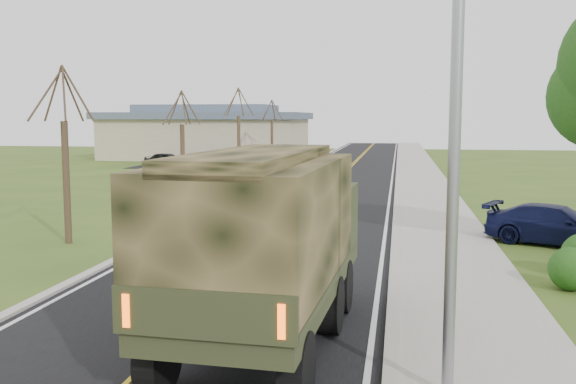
% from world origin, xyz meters
% --- Properties ---
extents(ground, '(160.00, 160.00, 0.00)m').
position_xyz_m(ground, '(0.00, 0.00, 0.00)').
color(ground, '#364D19').
rests_on(ground, ground).
extents(road, '(8.00, 120.00, 0.01)m').
position_xyz_m(road, '(0.00, 40.00, 0.01)').
color(road, black).
rests_on(road, ground).
extents(curb_right, '(0.30, 120.00, 0.12)m').
position_xyz_m(curb_right, '(4.15, 40.00, 0.06)').
color(curb_right, '#9E998E').
rests_on(curb_right, ground).
extents(sidewalk_right, '(3.20, 120.00, 0.10)m').
position_xyz_m(sidewalk_right, '(5.90, 40.00, 0.05)').
color(sidewalk_right, '#9E998E').
rests_on(sidewalk_right, ground).
extents(curb_left, '(0.30, 120.00, 0.10)m').
position_xyz_m(curb_left, '(-4.15, 40.00, 0.05)').
color(curb_left, '#9E998E').
rests_on(curb_left, ground).
extents(street_light, '(1.65, 0.22, 8.00)m').
position_xyz_m(street_light, '(4.90, -0.50, 4.43)').
color(street_light, gray).
rests_on(street_light, ground).
extents(bare_tree_a, '(1.93, 2.26, 6.08)m').
position_xyz_m(bare_tree_a, '(-7.00, 10.00, 2.63)').
color(bare_tree_a, '#38281C').
rests_on(bare_tree_a, ground).
extents(bare_tree_b, '(1.83, 2.14, 5.73)m').
position_xyz_m(bare_tree_b, '(-7.00, 22.00, 2.48)').
color(bare_tree_b, '#38281C').
rests_on(bare_tree_b, ground).
extents(bare_tree_c, '(2.04, 2.39, 6.42)m').
position_xyz_m(bare_tree_c, '(-7.00, 34.00, 2.78)').
color(bare_tree_c, '#38281C').
rests_on(bare_tree_c, ground).
extents(bare_tree_d, '(1.88, 2.20, 5.91)m').
position_xyz_m(bare_tree_d, '(-7.00, 46.00, 2.55)').
color(bare_tree_d, '#38281C').
rests_on(bare_tree_d, ground).
extents(commercial_building, '(25.50, 21.50, 5.65)m').
position_xyz_m(commercial_building, '(-15.98, 55.97, 2.69)').
color(commercial_building, tan).
rests_on(commercial_building, ground).
extents(military_truck, '(2.95, 7.61, 3.73)m').
position_xyz_m(military_truck, '(1.78, 1.45, 2.14)').
color(military_truck, black).
rests_on(military_truck, ground).
extents(suv_champagne, '(2.89, 5.35, 1.42)m').
position_xyz_m(suv_champagne, '(-2.16, 20.25, 0.71)').
color(suv_champagne, tan).
rests_on(suv_champagne, ground).
extents(sedan_silver, '(1.71, 4.03, 1.29)m').
position_xyz_m(sedan_silver, '(-1.28, 27.15, 0.65)').
color(sedan_silver, silver).
rests_on(sedan_silver, ground).
extents(pickup_navy, '(5.06, 3.70, 1.36)m').
position_xyz_m(pickup_navy, '(9.53, 12.55, 0.68)').
color(pickup_navy, '#0E1235').
rests_on(pickup_navy, ground).
extents(lot_car_dark, '(4.17, 2.07, 1.37)m').
position_xyz_m(lot_car_dark, '(-15.31, 42.00, 0.68)').
color(lot_car_dark, black).
rests_on(lot_car_dark, ground).
extents(lot_car_silver, '(3.74, 2.20, 1.16)m').
position_xyz_m(lot_car_silver, '(-9.10, 49.24, 0.58)').
color(lot_car_silver, '#ACACB1').
rests_on(lot_car_silver, ground).
extents(lot_car_navy, '(4.49, 1.95, 1.28)m').
position_xyz_m(lot_car_navy, '(-7.14, 49.94, 0.64)').
color(lot_car_navy, '#101C3B').
rests_on(lot_car_navy, ground).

